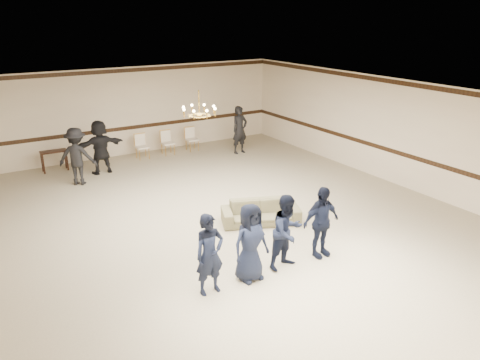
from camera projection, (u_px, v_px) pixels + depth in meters
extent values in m
cube|color=#B8AF8D|center=(220.00, 221.00, 11.86)|extent=(12.00, 14.00, 0.01)
cube|color=#2E2219|center=(218.00, 96.00, 10.77)|extent=(12.00, 14.00, 0.01)
cube|color=beige|center=(126.00, 112.00, 16.92)|extent=(12.00, 0.01, 3.20)
cube|color=beige|center=(389.00, 131.00, 14.26)|extent=(0.01, 14.00, 3.20)
cube|color=black|center=(127.00, 128.00, 17.12)|extent=(12.00, 0.02, 0.14)
cube|color=black|center=(123.00, 71.00, 16.41)|extent=(12.00, 0.02, 0.14)
imported|color=black|center=(210.00, 254.00, 8.59)|extent=(0.59, 0.40, 1.60)
imported|color=black|center=(250.00, 243.00, 9.03)|extent=(0.82, 0.57, 1.60)
imported|color=black|center=(287.00, 232.00, 9.47)|extent=(0.86, 0.71, 1.60)
imported|color=black|center=(321.00, 222.00, 9.92)|extent=(0.94, 0.40, 1.60)
imported|color=olive|center=(261.00, 212.00, 11.67)|extent=(2.09, 1.44, 0.57)
imported|color=black|center=(77.00, 156.00, 14.11)|extent=(1.33, 1.17, 1.78)
imported|color=black|center=(100.00, 147.00, 15.11)|extent=(1.68, 0.61, 1.78)
imported|color=black|center=(240.00, 130.00, 17.30)|extent=(0.69, 0.49, 1.78)
cube|color=black|center=(55.00, 161.00, 15.48)|extent=(0.85, 0.38, 0.71)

